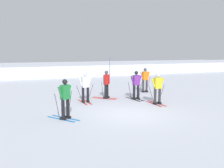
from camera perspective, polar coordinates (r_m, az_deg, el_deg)
ground_plane at (r=11.70m, az=3.58°, el=-6.82°), size 120.00×120.00×0.00m
far_snow_ridge at (r=32.53m, az=-14.47°, el=3.15°), size 80.00×9.57×1.28m
skier_orange at (r=17.93m, az=7.39°, el=1.03°), size 1.00×1.61×1.71m
skier_purple at (r=15.16m, az=5.42°, el=-0.07°), size 1.00×1.62×1.71m
skier_red at (r=15.41m, az=-1.29°, el=0.08°), size 1.38×1.40×1.71m
skier_white at (r=14.25m, az=-5.99°, el=-0.55°), size 1.00×1.60×1.71m
skier_green at (r=10.85m, az=-10.47°, el=-3.09°), size 1.15×1.56×1.71m
skier_yellow at (r=13.91m, az=10.14°, el=-0.82°), size 1.00×1.61×1.71m
trail_marker_pole at (r=23.00m, az=-0.53°, el=3.02°), size 0.04×0.04×2.28m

